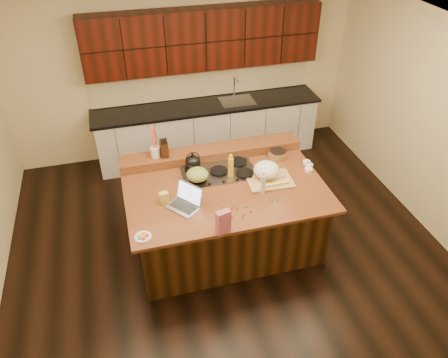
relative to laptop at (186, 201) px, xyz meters
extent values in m
cube|color=black|center=(0.52, 0.22, -0.99)|extent=(5.50, 5.00, 0.01)
cube|color=silver|center=(0.52, 0.22, 1.72)|extent=(5.50, 5.00, 0.01)
cube|color=beige|center=(0.52, 2.73, 0.36)|extent=(5.50, 0.01, 2.70)
cube|color=beige|center=(0.52, -2.28, 0.36)|extent=(5.50, 0.01, 2.70)
cube|color=beige|center=(3.27, 0.22, 0.36)|extent=(0.01, 5.00, 2.70)
cube|color=black|center=(0.52, 0.22, -0.55)|extent=(2.22, 1.42, 0.88)
cube|color=black|center=(0.52, 0.22, -0.09)|extent=(2.40, 1.60, 0.04)
cube|color=black|center=(0.52, 0.92, -0.01)|extent=(2.40, 0.30, 0.12)
cube|color=gray|center=(0.52, 0.52, -0.06)|extent=(0.92, 0.52, 0.02)
cylinder|color=black|center=(0.22, 0.65, -0.04)|extent=(0.22, 0.22, 0.03)
cylinder|color=black|center=(0.82, 0.65, -0.04)|extent=(0.22, 0.22, 0.03)
cylinder|color=black|center=(0.22, 0.39, -0.04)|extent=(0.22, 0.22, 0.03)
cylinder|color=black|center=(0.82, 0.39, -0.04)|extent=(0.22, 0.22, 0.03)
cylinder|color=black|center=(0.52, 0.52, -0.04)|extent=(0.22, 0.22, 0.03)
cube|color=silver|center=(0.82, 2.39, -0.54)|extent=(3.60, 0.62, 0.90)
cube|color=black|center=(0.82, 2.39, -0.07)|extent=(3.70, 0.66, 0.04)
cube|color=gray|center=(1.32, 2.39, -0.05)|extent=(0.55, 0.42, 0.01)
cylinder|color=gray|center=(1.32, 2.57, 0.13)|extent=(0.02, 0.02, 0.36)
cube|color=black|center=(0.82, 2.54, 0.96)|extent=(3.60, 0.34, 0.90)
cube|color=beige|center=(0.82, 2.70, 0.21)|extent=(3.60, 0.03, 0.50)
ellipsoid|color=black|center=(0.22, 0.65, 0.07)|extent=(0.20, 0.20, 0.18)
ellipsoid|color=olive|center=(0.22, 0.39, 0.05)|extent=(0.33, 0.33, 0.15)
cube|color=#B7B7BC|center=(-0.04, -0.03, -0.06)|extent=(0.42, 0.44, 0.02)
cube|color=black|center=(-0.04, -0.03, -0.05)|extent=(0.30, 0.33, 0.00)
cube|color=#B7B7BC|center=(0.05, 0.04, 0.07)|extent=(0.28, 0.33, 0.23)
cube|color=silver|center=(0.05, 0.04, 0.07)|extent=(0.25, 0.29, 0.20)
cylinder|color=gold|center=(0.64, 0.41, 0.07)|extent=(0.08, 0.08, 0.27)
cylinder|color=silver|center=(0.92, 0.00, 0.06)|extent=(0.06, 0.06, 0.25)
cube|color=tan|center=(1.07, 0.18, -0.05)|extent=(0.57, 0.43, 0.02)
ellipsoid|color=white|center=(1.06, 0.26, 0.06)|extent=(0.32, 0.32, 0.20)
cube|color=#EDD872|center=(0.98, 0.05, -0.03)|extent=(0.12, 0.03, 0.03)
cube|color=#EDD872|center=(1.09, 0.05, -0.03)|extent=(0.12, 0.03, 0.03)
cube|color=#EDD872|center=(1.21, 0.05, -0.03)|extent=(0.12, 0.03, 0.03)
cylinder|color=gray|center=(1.19, 0.16, -0.04)|extent=(0.21, 0.09, 0.01)
cylinder|color=white|center=(1.62, 0.25, -0.04)|extent=(0.12, 0.12, 0.04)
cylinder|color=white|center=(1.67, 0.42, -0.04)|extent=(0.10, 0.10, 0.04)
cylinder|color=white|center=(1.67, 0.34, -0.04)|extent=(0.12, 0.12, 0.04)
cylinder|color=#996B3F|center=(1.35, 0.65, -0.02)|extent=(0.30, 0.30, 0.09)
cone|color=silver|center=(1.00, -0.21, -0.03)|extent=(0.08, 0.08, 0.07)
cube|color=#B95774|center=(0.29, -0.54, 0.07)|extent=(0.16, 0.11, 0.28)
cylinder|color=white|center=(-0.54, -0.40, -0.06)|extent=(0.20, 0.20, 0.01)
cube|color=gold|center=(-0.24, 0.12, 0.00)|extent=(0.11, 0.09, 0.14)
cylinder|color=white|center=(-0.21, 0.92, 0.12)|extent=(0.15, 0.15, 0.14)
cube|color=black|center=(-0.10, 0.92, 0.15)|extent=(0.10, 0.16, 0.19)
ellipsoid|color=red|center=(0.48, -0.21, -0.06)|extent=(0.02, 0.02, 0.02)
ellipsoid|color=#198C26|center=(0.55, -0.38, -0.06)|extent=(0.02, 0.02, 0.02)
ellipsoid|color=red|center=(0.35, -0.36, -0.06)|extent=(0.02, 0.02, 0.02)
ellipsoid|color=#198C26|center=(0.39, -0.26, -0.06)|extent=(0.02, 0.02, 0.02)
ellipsoid|color=red|center=(0.45, -0.34, -0.06)|extent=(0.02, 0.02, 0.02)
ellipsoid|color=#198C26|center=(0.64, -0.22, -0.06)|extent=(0.02, 0.02, 0.02)
ellipsoid|color=red|center=(0.53, -0.23, -0.06)|extent=(0.02, 0.02, 0.02)
ellipsoid|color=#198C26|center=(0.28, -0.27, -0.06)|extent=(0.02, 0.02, 0.02)
ellipsoid|color=red|center=(0.41, -0.38, -0.06)|extent=(0.02, 0.02, 0.02)
ellipsoid|color=#198C26|center=(0.51, -0.18, -0.06)|extent=(0.02, 0.02, 0.02)
ellipsoid|color=red|center=(0.67, -0.31, -0.06)|extent=(0.02, 0.02, 0.02)
ellipsoid|color=#198C26|center=(0.58, -0.33, -0.06)|extent=(0.02, 0.02, 0.02)
ellipsoid|color=red|center=(0.39, -0.16, -0.06)|extent=(0.02, 0.02, 0.02)
camera|label=1|loc=(-0.60, -3.83, 3.10)|focal=35.00mm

